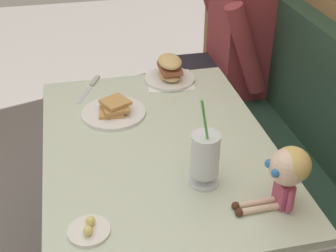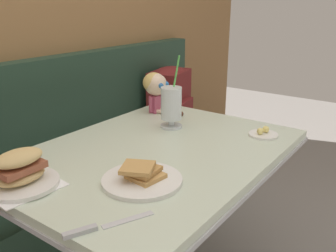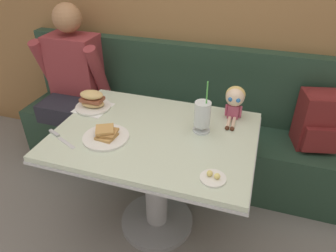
# 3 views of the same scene
# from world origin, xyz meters

# --- Properties ---
(wood_panel_wall) EXTENTS (4.40, 0.08, 2.40)m
(wood_panel_wall) POSITION_xyz_m (0.00, 1.05, 1.20)
(wood_panel_wall) COLOR olive
(wood_panel_wall) RESTS_ON ground
(booth_bench) EXTENTS (2.60, 0.48, 1.00)m
(booth_bench) POSITION_xyz_m (0.00, 0.81, 0.33)
(booth_bench) COLOR #233D2D
(booth_bench) RESTS_ON ground
(diner_table) EXTENTS (1.11, 0.81, 0.74)m
(diner_table) POSITION_xyz_m (0.00, 0.18, 0.54)
(diner_table) COLOR beige
(diner_table) RESTS_ON ground
(toast_plate) EXTENTS (0.25, 0.25, 0.06)m
(toast_plate) POSITION_xyz_m (-0.23, 0.05, 0.76)
(toast_plate) COLOR white
(toast_plate) RESTS_ON diner_table
(milkshake_glass) EXTENTS (0.10, 0.10, 0.31)m
(milkshake_glass) POSITION_xyz_m (0.24, 0.28, 0.84)
(milkshake_glass) COLOR silver
(milkshake_glass) RESTS_ON diner_table
(sandwich_plate) EXTENTS (0.22, 0.22, 0.12)m
(sandwich_plate) POSITION_xyz_m (-0.46, 0.33, 0.79)
(sandwich_plate) COLOR white
(sandwich_plate) RESTS_ON diner_table
(butter_saucer) EXTENTS (0.12, 0.12, 0.04)m
(butter_saucer) POSITION_xyz_m (0.38, -0.09, 0.75)
(butter_saucer) COLOR white
(butter_saucer) RESTS_ON diner_table
(butter_knife) EXTENTS (0.22, 0.11, 0.01)m
(butter_knife) POSITION_xyz_m (-0.49, -0.02, 0.74)
(butter_knife) COLOR silver
(butter_knife) RESTS_ON diner_table
(seated_doll) EXTENTS (0.11, 0.22, 0.20)m
(seated_doll) POSITION_xyz_m (0.39, 0.48, 0.87)
(seated_doll) COLOR #B74C6B
(seated_doll) RESTS_ON diner_table
(backpack) EXTENTS (0.34, 0.30, 0.41)m
(backpack) POSITION_xyz_m (0.94, 0.78, 0.66)
(backpack) COLOR maroon
(backpack) RESTS_ON booth_bench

